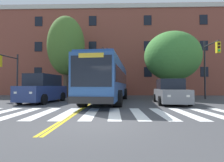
# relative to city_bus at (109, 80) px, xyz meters

# --- Properties ---
(ground_plane) EXTENTS (120.00, 120.00, 0.00)m
(ground_plane) POSITION_rel_city_bus_xyz_m (-0.06, -8.57, -1.81)
(ground_plane) COLOR #424244
(crosswalk) EXTENTS (15.58, 4.11, 0.01)m
(crosswalk) POSITION_rel_city_bus_xyz_m (0.02, -6.39, -1.81)
(crosswalk) COLOR white
(crosswalk) RESTS_ON ground
(lane_line_yellow_inner) EXTENTS (0.12, 36.00, 0.01)m
(lane_line_yellow_inner) POSITION_rel_city_bus_xyz_m (-1.43, 7.61, -1.81)
(lane_line_yellow_inner) COLOR gold
(lane_line_yellow_inner) RESTS_ON ground
(lane_line_yellow_outer) EXTENTS (0.12, 36.00, 0.01)m
(lane_line_yellow_outer) POSITION_rel_city_bus_xyz_m (-1.27, 7.61, -1.81)
(lane_line_yellow_outer) COLOR gold
(lane_line_yellow_outer) RESTS_ON ground
(city_bus) EXTENTS (3.69, 12.34, 3.29)m
(city_bus) POSITION_rel_city_bus_xyz_m (0.00, 0.00, 0.00)
(city_bus) COLOR #2D5699
(city_bus) RESTS_ON ground
(car_navy_near_lane) EXTENTS (2.60, 5.18, 2.26)m
(car_navy_near_lane) POSITION_rel_city_bus_xyz_m (-5.25, -0.92, -0.74)
(car_navy_near_lane) COLOR navy
(car_navy_near_lane) RESTS_ON ground
(car_grey_far_lane) EXTENTS (2.49, 4.96, 1.86)m
(car_grey_far_lane) POSITION_rel_city_bus_xyz_m (4.74, -1.58, -0.97)
(car_grey_far_lane) COLOR slate
(car_grey_far_lane) RESTS_ON ground
(car_red_behind_bus) EXTENTS (2.44, 4.70, 1.77)m
(car_red_behind_bus) POSITION_rel_city_bus_xyz_m (0.22, 9.40, -1.00)
(car_red_behind_bus) COLOR #AD1E1E
(car_red_behind_bus) RESTS_ON ground
(traffic_light_near_corner) EXTENTS (0.34, 2.66, 5.96)m
(traffic_light_near_corner) POSITION_rel_city_bus_xyz_m (9.77, 2.31, 2.06)
(traffic_light_near_corner) COLOR #28282D
(traffic_light_near_corner) RESTS_ON ground
(traffic_light_far_corner) EXTENTS (0.49, 2.72, 4.63)m
(traffic_light_far_corner) POSITION_rel_city_bus_xyz_m (-9.76, 1.78, 1.23)
(traffic_light_far_corner) COLOR #28282D
(traffic_light_far_corner) RESTS_ON ground
(traffic_light_overhead) EXTENTS (0.48, 2.75, 5.44)m
(traffic_light_overhead) POSITION_rel_city_bus_xyz_m (-0.46, 2.76, 1.75)
(traffic_light_overhead) COLOR #28282D
(traffic_light_overhead) RESTS_ON ground
(street_tree_curbside_large) EXTENTS (5.88, 5.56, 7.04)m
(street_tree_curbside_large) POSITION_rel_city_bus_xyz_m (6.53, 3.57, 2.64)
(street_tree_curbside_large) COLOR #4C3D2D
(street_tree_curbside_large) RESTS_ON ground
(street_tree_curbside_small) EXTENTS (6.13, 6.14, 9.70)m
(street_tree_curbside_small) POSITION_rel_city_bus_xyz_m (-5.38, 5.74, 4.32)
(street_tree_curbside_small) COLOR #4C3D2D
(street_tree_curbside_small) RESTS_ON ground
(building_facade) EXTENTS (39.51, 9.70, 13.26)m
(building_facade) POSITION_rel_city_bus_xyz_m (-2.79, 14.74, 4.82)
(building_facade) COLOR brown
(building_facade) RESTS_ON ground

